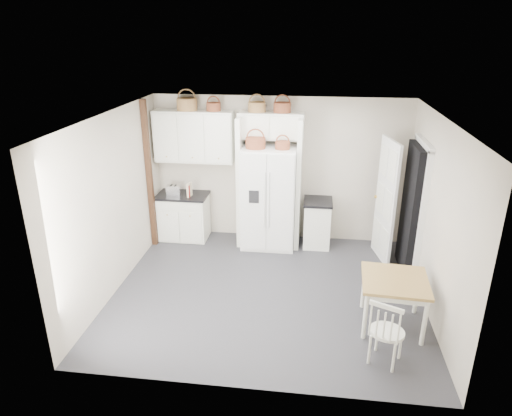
# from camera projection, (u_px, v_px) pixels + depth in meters

# --- Properties ---
(floor) EXTENTS (4.50, 4.50, 0.00)m
(floor) POSITION_uv_depth(u_px,v_px,m) (267.00, 291.00, 6.82)
(floor) COLOR #383839
(floor) RESTS_ON ground
(ceiling) EXTENTS (4.50, 4.50, 0.00)m
(ceiling) POSITION_uv_depth(u_px,v_px,m) (269.00, 117.00, 5.87)
(ceiling) COLOR white
(ceiling) RESTS_ON wall_back
(wall_back) EXTENTS (4.50, 0.00, 4.50)m
(wall_back) POSITION_uv_depth(u_px,v_px,m) (280.00, 170.00, 8.19)
(wall_back) COLOR beige
(wall_back) RESTS_ON floor
(wall_left) EXTENTS (0.00, 4.00, 4.00)m
(wall_left) POSITION_uv_depth(u_px,v_px,m) (114.00, 203.00, 6.61)
(wall_left) COLOR beige
(wall_left) RESTS_ON floor
(wall_right) EXTENTS (0.00, 4.00, 4.00)m
(wall_right) POSITION_uv_depth(u_px,v_px,m) (436.00, 219.00, 6.07)
(wall_right) COLOR beige
(wall_right) RESTS_ON floor
(refrigerator) EXTENTS (0.93, 0.75, 1.80)m
(refrigerator) POSITION_uv_depth(u_px,v_px,m) (269.00, 197.00, 8.01)
(refrigerator) COLOR white
(refrigerator) RESTS_ON floor
(base_cab_left) EXTENTS (0.88, 0.56, 0.81)m
(base_cab_left) POSITION_uv_depth(u_px,v_px,m) (184.00, 217.00, 8.45)
(base_cab_left) COLOR white
(base_cab_left) RESTS_ON floor
(base_cab_right) EXTENTS (0.46, 0.55, 0.81)m
(base_cab_right) POSITION_uv_depth(u_px,v_px,m) (317.00, 224.00, 8.15)
(base_cab_right) COLOR white
(base_cab_right) RESTS_ON floor
(dining_table) EXTENTS (0.88, 0.88, 0.69)m
(dining_table) POSITION_uv_depth(u_px,v_px,m) (392.00, 302.00, 5.93)
(dining_table) COLOR #9D7440
(dining_table) RESTS_ON floor
(windsor_chair) EXTENTS (0.52, 0.50, 0.82)m
(windsor_chair) POSITION_uv_depth(u_px,v_px,m) (387.00, 332.00, 5.24)
(windsor_chair) COLOR white
(windsor_chair) RESTS_ON floor
(counter_left) EXTENTS (0.92, 0.59, 0.04)m
(counter_left) POSITION_uv_depth(u_px,v_px,m) (182.00, 195.00, 8.29)
(counter_left) COLOR black
(counter_left) RESTS_ON base_cab_left
(counter_right) EXTENTS (0.50, 0.59, 0.04)m
(counter_right) POSITION_uv_depth(u_px,v_px,m) (318.00, 202.00, 8.00)
(counter_right) COLOR black
(counter_right) RESTS_ON base_cab_right
(toaster) EXTENTS (0.26, 0.16, 0.17)m
(toaster) POSITION_uv_depth(u_px,v_px,m) (174.00, 190.00, 8.26)
(toaster) COLOR silver
(toaster) RESTS_ON counter_left
(cookbook_red) EXTENTS (0.04, 0.15, 0.22)m
(cookbook_red) POSITION_uv_depth(u_px,v_px,m) (189.00, 191.00, 8.15)
(cookbook_red) COLOR #A01611
(cookbook_red) RESTS_ON counter_left
(cookbook_cream) EXTENTS (0.06, 0.17, 0.25)m
(cookbook_cream) POSITION_uv_depth(u_px,v_px,m) (189.00, 190.00, 8.14)
(cookbook_cream) COLOR beige
(cookbook_cream) RESTS_ON counter_left
(basket_upper_b) EXTENTS (0.35, 0.35, 0.21)m
(basket_upper_b) POSITION_uv_depth(u_px,v_px,m) (187.00, 104.00, 7.80)
(basket_upper_b) COLOR brown
(basket_upper_b) RESTS_ON upper_cabinet
(basket_upper_c) EXTENTS (0.25, 0.25, 0.14)m
(basket_upper_c) POSITION_uv_depth(u_px,v_px,m) (214.00, 107.00, 7.76)
(basket_upper_c) COLOR brown
(basket_upper_c) RESTS_ON upper_cabinet
(basket_bridge_a) EXTENTS (0.30, 0.30, 0.17)m
(basket_bridge_a) POSITION_uv_depth(u_px,v_px,m) (257.00, 107.00, 7.66)
(basket_bridge_a) COLOR brown
(basket_bridge_a) RESTS_ON bridge_cabinet
(basket_bridge_b) EXTENTS (0.29, 0.29, 0.17)m
(basket_bridge_b) POSITION_uv_depth(u_px,v_px,m) (282.00, 108.00, 7.61)
(basket_bridge_b) COLOR brown
(basket_bridge_b) RESTS_ON bridge_cabinet
(basket_fridge_a) EXTENTS (0.33, 0.33, 0.18)m
(basket_fridge_a) POSITION_uv_depth(u_px,v_px,m) (255.00, 143.00, 7.58)
(basket_fridge_a) COLOR brown
(basket_fridge_a) RESTS_ON refrigerator
(basket_fridge_b) EXTENTS (0.24, 0.24, 0.13)m
(basket_fridge_b) POSITION_uv_depth(u_px,v_px,m) (283.00, 145.00, 7.54)
(basket_fridge_b) COLOR brown
(basket_fridge_b) RESTS_ON refrigerator
(upper_cabinet) EXTENTS (1.40, 0.34, 0.90)m
(upper_cabinet) POSITION_uv_depth(u_px,v_px,m) (194.00, 136.00, 7.99)
(upper_cabinet) COLOR white
(upper_cabinet) RESTS_ON wall_back
(bridge_cabinet) EXTENTS (1.12, 0.34, 0.45)m
(bridge_cabinet) POSITION_uv_depth(u_px,v_px,m) (271.00, 126.00, 7.75)
(bridge_cabinet) COLOR white
(bridge_cabinet) RESTS_ON wall_back
(fridge_panel_left) EXTENTS (0.08, 0.60, 2.30)m
(fridge_panel_left) POSITION_uv_depth(u_px,v_px,m) (241.00, 181.00, 8.04)
(fridge_panel_left) COLOR white
(fridge_panel_left) RESTS_ON floor
(fridge_panel_right) EXTENTS (0.08, 0.60, 2.30)m
(fridge_panel_right) POSITION_uv_depth(u_px,v_px,m) (299.00, 184.00, 7.92)
(fridge_panel_right) COLOR white
(fridge_panel_right) RESTS_ON floor
(trim_post) EXTENTS (0.09, 0.09, 2.60)m
(trim_post) POSITION_uv_depth(u_px,v_px,m) (149.00, 176.00, 7.85)
(trim_post) COLOR black
(trim_post) RESTS_ON floor
(doorway_void) EXTENTS (0.18, 0.85, 2.05)m
(doorway_void) POSITION_uv_depth(u_px,v_px,m) (412.00, 210.00, 7.11)
(doorway_void) COLOR black
(doorway_void) RESTS_ON floor
(door_slab) EXTENTS (0.21, 0.79, 2.05)m
(door_slab) POSITION_uv_depth(u_px,v_px,m) (386.00, 201.00, 7.46)
(door_slab) COLOR white
(door_slab) RESTS_ON floor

